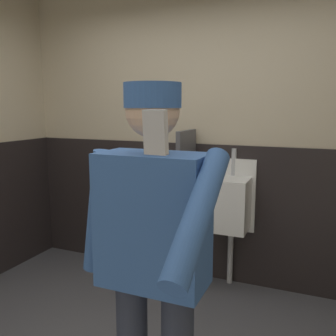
{
  "coord_description": "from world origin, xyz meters",
  "views": [
    {
      "loc": [
        1.01,
        -1.55,
        1.6
      ],
      "look_at": [
        0.19,
        0.38,
        1.25
      ],
      "focal_mm": 39.28,
      "sensor_mm": 36.0,
      "label": 1
    }
  ],
  "objects_px": {
    "urinal_middle": "(229,203)",
    "person": "(153,252)",
    "urinal_left": "(151,195)",
    "cell_phone": "(155,132)"
  },
  "relations": [
    {
      "from": "urinal_middle",
      "to": "person",
      "type": "height_order",
      "value": "person"
    },
    {
      "from": "urinal_left",
      "to": "cell_phone",
      "type": "relative_size",
      "value": 11.27
    },
    {
      "from": "cell_phone",
      "to": "person",
      "type": "bearing_deg",
      "value": 121.09
    },
    {
      "from": "person",
      "to": "cell_phone",
      "type": "xyz_separation_m",
      "value": [
        0.25,
        -0.5,
        0.54
      ]
    },
    {
      "from": "person",
      "to": "cell_phone",
      "type": "height_order",
      "value": "person"
    },
    {
      "from": "cell_phone",
      "to": "urinal_left",
      "type": "bearing_deg",
      "value": 120.62
    },
    {
      "from": "urinal_left",
      "to": "person",
      "type": "xyz_separation_m",
      "value": [
        0.84,
        -1.72,
        0.22
      ]
    },
    {
      "from": "urinal_middle",
      "to": "person",
      "type": "distance_m",
      "value": 1.74
    },
    {
      "from": "urinal_left",
      "to": "urinal_middle",
      "type": "height_order",
      "value": "same"
    },
    {
      "from": "urinal_left",
      "to": "person",
      "type": "height_order",
      "value": "person"
    }
  ]
}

